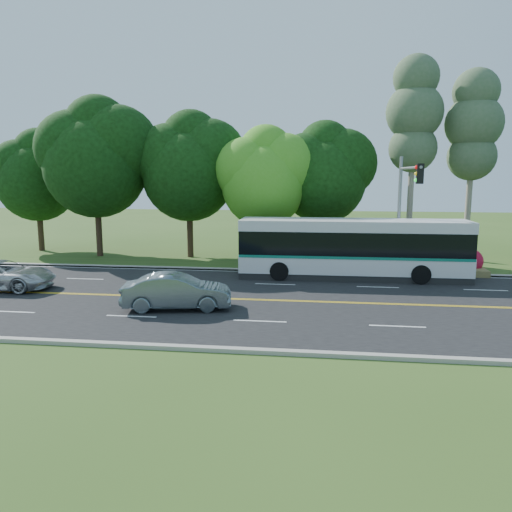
# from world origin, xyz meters

# --- Properties ---
(ground) EXTENTS (120.00, 120.00, 0.00)m
(ground) POSITION_xyz_m (0.00, 0.00, 0.00)
(ground) COLOR #324F1A
(ground) RESTS_ON ground
(road) EXTENTS (60.00, 14.00, 0.02)m
(road) POSITION_xyz_m (0.00, 0.00, 0.01)
(road) COLOR black
(road) RESTS_ON ground
(curb_north) EXTENTS (60.00, 0.30, 0.15)m
(curb_north) POSITION_xyz_m (0.00, 7.15, 0.07)
(curb_north) COLOR #9C988D
(curb_north) RESTS_ON ground
(curb_south) EXTENTS (60.00, 0.30, 0.15)m
(curb_south) POSITION_xyz_m (0.00, -7.15, 0.07)
(curb_south) COLOR #9C988D
(curb_south) RESTS_ON ground
(grass_verge) EXTENTS (60.00, 4.00, 0.10)m
(grass_verge) POSITION_xyz_m (0.00, 9.00, 0.05)
(grass_verge) COLOR #324F1A
(grass_verge) RESTS_ON ground
(lane_markings) EXTENTS (57.60, 13.82, 0.00)m
(lane_markings) POSITION_xyz_m (-0.09, 0.00, 0.02)
(lane_markings) COLOR gold
(lane_markings) RESTS_ON road
(tree_row) EXTENTS (44.70, 9.10, 13.84)m
(tree_row) POSITION_xyz_m (-5.15, 12.13, 6.73)
(tree_row) COLOR #312315
(tree_row) RESTS_ON ground
(bougainvillea_hedge) EXTENTS (9.50, 2.25, 1.50)m
(bougainvillea_hedge) POSITION_xyz_m (7.18, 8.15, 0.72)
(bougainvillea_hedge) COLOR #A70D1F
(bougainvillea_hedge) RESTS_ON ground
(traffic_signal) EXTENTS (0.42, 6.10, 7.00)m
(traffic_signal) POSITION_xyz_m (6.49, 5.40, 4.67)
(traffic_signal) COLOR gray
(traffic_signal) RESTS_ON ground
(transit_bus) EXTENTS (12.96, 2.94, 3.38)m
(transit_bus) POSITION_xyz_m (3.75, 5.80, 1.70)
(transit_bus) COLOR silver
(transit_bus) RESTS_ON road
(sedan) EXTENTS (5.04, 2.55, 1.59)m
(sedan) POSITION_xyz_m (-4.40, -2.11, 0.81)
(sedan) COLOR slate
(sedan) RESTS_ON road
(suv) EXTENTS (5.57, 2.85, 1.50)m
(suv) POSITION_xyz_m (-14.60, 0.50, 0.77)
(suv) COLOR silver
(suv) RESTS_ON road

